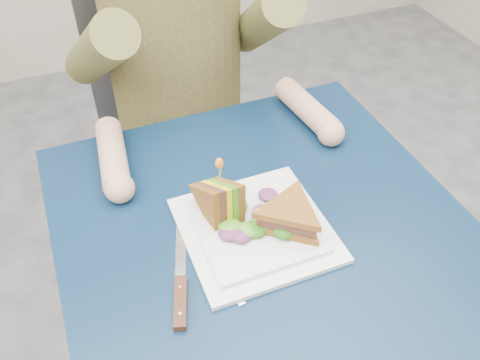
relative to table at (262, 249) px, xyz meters
name	(u,v)px	position (x,y,z in m)	size (l,w,h in m)	color
table	(262,249)	(0.00, 0.00, 0.00)	(0.75, 0.75, 0.73)	black
chair	(174,115)	(0.00, 0.65, -0.11)	(0.42, 0.40, 0.93)	#47474C
diner	(173,11)	(0.00, 0.54, 0.26)	(0.54, 0.59, 0.74)	brown
plate	(255,228)	(-0.02, -0.02, 0.09)	(0.26, 0.26, 0.02)	white
sandwich_flat	(290,216)	(0.03, -0.04, 0.12)	(0.20, 0.20, 0.05)	brown
sandwich_upright	(221,202)	(-0.07, 0.03, 0.13)	(0.08, 0.13, 0.13)	brown
fork	(216,268)	(-0.12, -0.07, 0.08)	(0.04, 0.18, 0.01)	silver
knife	(180,292)	(-0.19, -0.10, 0.09)	(0.08, 0.22, 0.02)	silver
toothpick	(220,176)	(-0.07, 0.03, 0.20)	(0.00, 0.00, 0.06)	tan
toothpick_frill	(219,163)	(-0.07, 0.03, 0.23)	(0.01, 0.01, 0.02)	orange
lettuce_spill	(256,216)	(-0.02, -0.01, 0.11)	(0.15, 0.13, 0.02)	#337A14
onion_ring	(262,215)	(-0.01, -0.01, 0.11)	(0.04, 0.04, 0.01)	#9E4C7A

